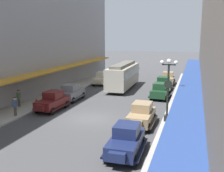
{
  "coord_description": "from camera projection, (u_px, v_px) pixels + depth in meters",
  "views": [
    {
      "loc": [
        8.42,
        -20.84,
        7.16
      ],
      "look_at": [
        0.0,
        6.0,
        1.8
      ],
      "focal_mm": 42.8,
      "sensor_mm": 36.0,
      "label": 1
    }
  ],
  "objects": [
    {
      "name": "fire_hydrant",
      "position": [
        37.0,
        103.0,
        26.36
      ],
      "size": [
        0.24,
        0.24,
        0.82
      ],
      "color": "#B21E19",
      "rests_on": "sidewalk_left"
    },
    {
      "name": "parked_car_7",
      "position": [
        71.0,
        92.0,
        29.75
      ],
      "size": [
        2.16,
        4.27,
        1.84
      ],
      "color": "slate",
      "rests_on": "ground"
    },
    {
      "name": "sidewalk_left",
      "position": [
        19.0,
        110.0,
        25.54
      ],
      "size": [
        3.0,
        60.0,
        0.15
      ],
      "primitive_type": "cube",
      "color": "#A8A59E",
      "rests_on": "ground"
    },
    {
      "name": "pedestrian_0",
      "position": [
        15.0,
        106.0,
        23.46
      ],
      "size": [
        0.36,
        0.28,
        1.67
      ],
      "color": "#4C4238",
      "rests_on": "sidewalk_left"
    },
    {
      "name": "streetcar",
      "position": [
        123.0,
        75.0,
        36.1
      ],
      "size": [
        2.72,
        9.65,
        3.46
      ],
      "color": "#ADA899",
      "rests_on": "ground"
    },
    {
      "name": "sidewalk_right",
      "position": [
        180.0,
        126.0,
        21.13
      ],
      "size": [
        3.0,
        60.0,
        0.15
      ],
      "primitive_type": "cube",
      "color": "#A8A59E",
      "rests_on": "ground"
    },
    {
      "name": "parked_car_1",
      "position": [
        164.0,
        83.0,
        35.12
      ],
      "size": [
        2.22,
        4.29,
        1.84
      ],
      "color": "#193D23",
      "rests_on": "ground"
    },
    {
      "name": "parked_car_2",
      "position": [
        168.0,
        78.0,
        39.4
      ],
      "size": [
        2.27,
        4.3,
        1.84
      ],
      "color": "#997F5B",
      "rests_on": "ground"
    },
    {
      "name": "parked_car_6",
      "position": [
        160.0,
        90.0,
        30.58
      ],
      "size": [
        2.31,
        4.32,
        1.84
      ],
      "color": "#193D23",
      "rests_on": "ground"
    },
    {
      "name": "lamp_post_with_clock",
      "position": [
        168.0,
        87.0,
        21.66
      ],
      "size": [
        1.42,
        0.44,
        5.16
      ],
      "color": "black",
      "rests_on": "sidewalk_right"
    },
    {
      "name": "parked_car_5",
      "position": [
        52.0,
        101.0,
        25.79
      ],
      "size": [
        2.22,
        4.29,
        1.84
      ],
      "color": "#591919",
      "rests_on": "ground"
    },
    {
      "name": "parked_car_0",
      "position": [
        126.0,
        140.0,
        16.16
      ],
      "size": [
        2.23,
        4.29,
        1.84
      ],
      "color": "#19234C",
      "rests_on": "ground"
    },
    {
      "name": "parked_car_3",
      "position": [
        102.0,
        78.0,
        39.33
      ],
      "size": [
        2.26,
        4.3,
        1.84
      ],
      "color": "beige",
      "rests_on": "ground"
    },
    {
      "name": "ground_plane",
      "position": [
        92.0,
        118.0,
        23.35
      ],
      "size": [
        200.0,
        200.0,
        0.0
      ],
      "primitive_type": "plane",
      "color": "#424244"
    },
    {
      "name": "pedestrian_2",
      "position": [
        19.0,
        98.0,
        26.51
      ],
      "size": [
        0.36,
        0.28,
        1.67
      ],
      "color": "#4C4238",
      "rests_on": "sidewalk_left"
    },
    {
      "name": "parked_car_4",
      "position": [
        142.0,
        114.0,
        21.38
      ],
      "size": [
        2.15,
        4.26,
        1.84
      ],
      "color": "#997F5B",
      "rests_on": "ground"
    }
  ]
}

